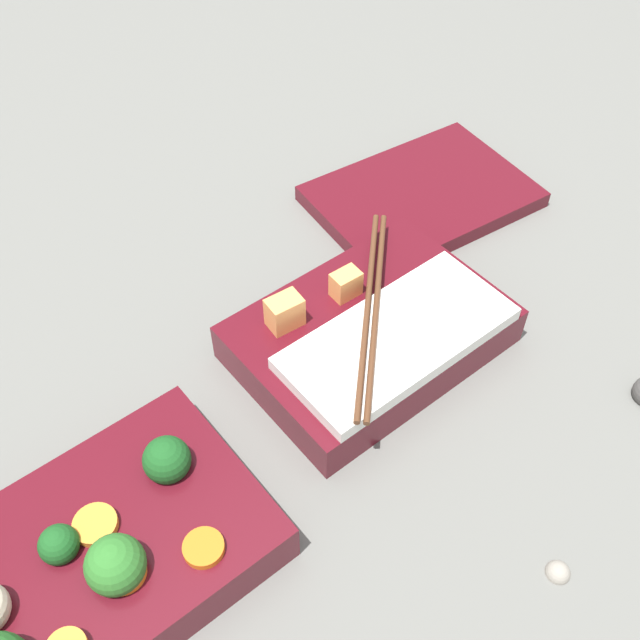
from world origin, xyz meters
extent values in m
plane|color=slate|center=(0.00, 0.00, 0.00)|extent=(3.00, 3.00, 0.00)
cube|color=#510F19|center=(-0.14, -0.01, 0.02)|extent=(0.22, 0.15, 0.04)
sphere|color=#2D7028|center=(-0.14, -0.04, 0.05)|extent=(0.04, 0.04, 0.04)
sphere|color=#19511E|center=(-0.08, 0.01, 0.05)|extent=(0.03, 0.03, 0.03)
sphere|color=#19511E|center=(-0.16, 0.00, 0.04)|extent=(0.03, 0.03, 0.03)
cylinder|color=orange|center=(-0.09, -0.06, 0.04)|extent=(0.03, 0.03, 0.01)
cylinder|color=orange|center=(-0.14, -0.04, 0.04)|extent=(0.03, 0.03, 0.01)
cylinder|color=orange|center=(-0.14, 0.00, 0.04)|extent=(0.04, 0.04, 0.01)
cube|color=#510F19|center=(0.12, 0.02, 0.02)|extent=(0.22, 0.15, 0.04)
cube|color=white|center=(0.12, -0.01, 0.04)|extent=(0.19, 0.09, 0.01)
cube|color=#F4A356|center=(0.07, 0.06, 0.05)|extent=(0.03, 0.02, 0.03)
cube|color=#F4A356|center=(0.12, 0.06, 0.05)|extent=(0.02, 0.02, 0.02)
cylinder|color=#56331E|center=(0.12, 0.02, 0.05)|extent=(0.16, 0.16, 0.01)
cylinder|color=#56331E|center=(0.12, 0.03, 0.05)|extent=(0.16, 0.16, 0.01)
cube|color=#510F19|center=(0.29, 0.13, 0.01)|extent=(0.23, 0.17, 0.02)
sphere|color=gray|center=(0.09, -0.21, 0.00)|extent=(0.02, 0.02, 0.02)
camera|label=1|loc=(-0.16, -0.27, 0.50)|focal=42.00mm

